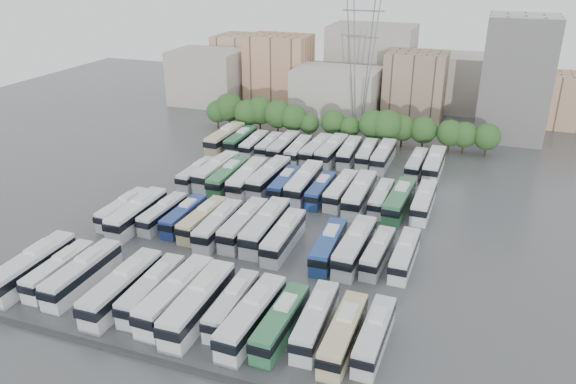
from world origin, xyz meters
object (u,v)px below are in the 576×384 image
(bus_r0_s2, at_px, (83,273))
(bus_r1_s11, at_px, (355,246))
(electricity_pylon, at_px, (362,49))
(bus_r3_s7, at_px, (332,151))
(bus_r1_s0, at_px, (124,209))
(bus_r2_s12, at_px, (399,200))
(bus_r3_s6, at_px, (317,150))
(bus_r0_s12, at_px, (344,333))
(bus_r0_s7, at_px, (198,303))
(bus_r1_s4, at_px, (203,219))
(apartment_tower, at_px, (516,78))
(bus_r3_s12, at_px, (416,164))
(bus_r2_s5, at_px, (269,177))
(bus_r3_s1, at_px, (241,140))
(bus_r0_s6, at_px, (176,295))
(bus_r3_s0, at_px, (225,138))
(bus_r0_s0, at_px, (32,266))
(bus_r1_s10, at_px, (329,246))
(bus_r1_s3, at_px, (184,216))
(bus_r1_s7, at_px, (266,226))
(bus_r2_s7, at_px, (304,182))
(bus_r0_s13, at_px, (375,335))
(bus_r0_s4, at_px, (122,287))
(bus_r1_s8, at_px, (284,236))
(bus_r2_s6, at_px, (285,184))
(bus_r1_s13, at_px, (405,254))
(bus_r2_s3, at_px, (228,176))
(bus_r1_s1, at_px, (137,213))
(bus_r2_s11, at_px, (381,198))
(bus_r1_s6, at_px, (244,224))
(bus_r3_s8, at_px, (349,152))
(bus_r0_s11, at_px, (315,320))
(bus_r2_s2, at_px, (216,170))
(bus_r3_s10, at_px, (383,156))
(bus_r3_s4, at_px, (284,147))
(bus_r2_s4, at_px, (248,178))
(bus_r2_s10, at_px, (360,194))
(bus_r0_s9, at_px, (252,316))
(bus_r0_s10, at_px, (281,322))
(bus_r1_s12, at_px, (378,252))
(bus_r0_s8, at_px, (232,304))
(bus_r2_s8, at_px, (321,190))
(bus_r3_s5, at_px, (298,150))
(bus_r2_s9, at_px, (341,190))
(bus_r3_s9, at_px, (367,154))
(bus_r1_s2, at_px, (163,213))

(bus_r0_s2, bearing_deg, bus_r1_s11, 30.87)
(electricity_pylon, xyz_separation_m, bus_r3_s7, (-0.42, -20.19, -16.60))
(bus_r1_s0, relative_size, bus_r3_s7, 0.83)
(bus_r2_s12, bearing_deg, bus_r3_s7, 133.92)
(bus_r3_s6, bearing_deg, bus_r0_s12, -67.17)
(bus_r0_s7, distance_m, bus_r1_s4, 22.01)
(apartment_tower, relative_size, bus_r3_s12, 2.26)
(bus_r2_s5, xyz_separation_m, bus_r3_s1, (-13.37, 17.55, -0.25))
(electricity_pylon, distance_m, bus_r0_s6, 76.16)
(bus_r3_s0, bearing_deg, bus_r0_s0, -89.45)
(bus_r1_s0, bearing_deg, bus_r1_s10, -0.38)
(bus_r1_s3, bearing_deg, bus_r1_s7, 0.98)
(bus_r0_s12, xyz_separation_m, bus_r2_s7, (-16.64, 36.83, 0.27))
(bus_r0_s13, relative_size, bus_r3_s12, 0.97)
(bus_r0_s0, xyz_separation_m, bus_r0_s4, (13.36, -0.12, -0.01))
(bus_r1_s8, height_order, bus_r2_s6, bus_r1_s8)
(bus_r1_s13, height_order, bus_r3_s1, bus_r3_s1)
(bus_r0_s0, height_order, bus_r1_s10, bus_r0_s0)
(bus_r1_s10, distance_m, bus_r2_s3, 29.29)
(bus_r1_s1, distance_m, bus_r2_s11, 38.23)
(bus_r1_s8, distance_m, bus_r2_s7, 19.28)
(bus_r1_s6, bearing_deg, bus_r1_s7, 4.32)
(bus_r3_s8, bearing_deg, bus_r0_s11, -81.71)
(bus_r2_s2, xyz_separation_m, bus_r2_s5, (10.04, 0.26, 0.07))
(bus_r1_s7, height_order, bus_r3_s10, bus_r1_s7)
(bus_r1_s7, distance_m, bus_r2_s2, 24.02)
(bus_r2_s3, height_order, bus_r3_s1, bus_r2_s3)
(bus_r0_s11, height_order, bus_r3_s4, bus_r3_s4)
(bus_r3_s0, bearing_deg, bus_r3_s8, 2.88)
(bus_r1_s6, xyz_separation_m, bus_r2_s2, (-13.29, 17.65, 0.05))
(bus_r2_s4, distance_m, bus_r3_s6, 19.62)
(bus_r1_s11, bearing_deg, bus_r2_s10, 102.86)
(bus_r0_s9, xyz_separation_m, bus_r2_s12, (9.82, 35.87, -0.00))
(bus_r0_s10, bearing_deg, bus_r0_s2, -179.85)
(electricity_pylon, relative_size, bus_r1_s12, 3.11)
(bus_r0_s8, distance_m, bus_r2_s8, 34.71)
(bus_r1_s11, bearing_deg, bus_r3_s1, 133.99)
(bus_r3_s5, bearing_deg, bus_r0_s8, -81.57)
(bus_r2_s3, relative_size, bus_r3_s0, 0.92)
(bus_r2_s7, height_order, bus_r3_s5, bus_r2_s7)
(bus_r0_s13, bearing_deg, bus_r1_s10, 121.56)
(bus_r2_s11, bearing_deg, bus_r2_s9, 176.26)
(bus_r3_s6, distance_m, bus_r3_s9, 9.88)
(bus_r0_s2, xyz_separation_m, bus_r0_s4, (6.56, -1.10, 0.13))
(bus_r0_s9, bearing_deg, bus_r1_s2, 142.21)
(bus_r0_s10, distance_m, bus_r1_s7, 22.20)
(bus_r3_s0, distance_m, bus_r3_s9, 29.84)
(bus_r0_s4, distance_m, bus_r3_s7, 55.74)
(bus_r0_s4, height_order, bus_r3_s6, bus_r0_s4)
(bus_r1_s11, xyz_separation_m, bus_r2_s6, (-16.50, 17.55, -0.27))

